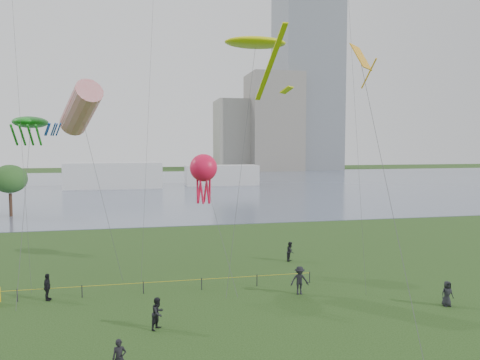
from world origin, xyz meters
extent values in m
cube|color=slate|center=(0.00, 100.00, 0.02)|extent=(400.00, 120.00, 0.08)
cube|color=slate|center=(62.00, 168.00, 60.00)|extent=(24.00, 24.00, 120.00)
cube|color=slate|center=(46.00, 162.00, 19.00)|extent=(20.00, 20.00, 38.00)
cube|color=gray|center=(32.00, 168.00, 14.00)|extent=(16.00, 18.00, 28.00)
cube|color=silver|center=(-12.00, 95.00, 3.00)|extent=(22.00, 8.00, 6.00)
cube|color=silver|center=(14.00, 98.00, 2.50)|extent=(18.00, 7.00, 5.00)
cylinder|color=#342117|center=(-23.97, 52.95, 1.65)|extent=(0.44, 0.44, 3.31)
ellipsoid|color=#2C5923|center=(-23.97, 52.95, 5.36)|extent=(4.70, 4.70, 3.97)
cylinder|color=black|center=(-13.88, 14.09, 0.42)|extent=(0.07, 0.07, 0.85)
cylinder|color=black|center=(-9.88, 14.09, 0.42)|extent=(0.07, 0.07, 0.85)
cylinder|color=black|center=(-5.88, 14.09, 0.42)|extent=(0.07, 0.07, 0.85)
cylinder|color=black|center=(-1.88, 14.09, 0.42)|extent=(0.07, 0.07, 0.85)
cylinder|color=black|center=(2.12, 14.09, 0.42)|extent=(0.07, 0.07, 0.85)
cylinder|color=black|center=(6.12, 14.09, 0.42)|extent=(0.07, 0.07, 0.85)
cylinder|color=gold|center=(-5.88, 14.09, 0.75)|extent=(24.00, 0.03, 0.03)
imported|color=black|center=(-5.13, 7.64, 0.89)|extent=(1.06, 1.10, 1.78)
imported|color=black|center=(4.51, 11.73, 0.96)|extent=(1.30, 0.83, 1.92)
imported|color=black|center=(-12.02, 13.96, 0.89)|extent=(0.56, 1.09, 1.78)
imported|color=black|center=(12.83, 7.58, 0.80)|extent=(0.79, 0.52, 1.60)
imported|color=black|center=(-6.98, 2.55, 0.84)|extent=(0.62, 0.41, 1.69)
imported|color=black|center=(6.74, 20.54, 0.85)|extent=(1.01, 1.05, 1.70)
cylinder|color=#3F3F42|center=(1.17, 14.87, 9.00)|extent=(3.43, 5.85, 18.00)
ellipsoid|color=#CED60B|center=(2.87, 17.78, 17.99)|extent=(4.83, 3.02, 0.75)
cube|color=#CED60B|center=(2.87, 13.58, 15.59)|extent=(0.36, 6.98, 4.09)
cube|color=#CED60B|center=(2.87, 9.78, 13.49)|extent=(0.95, 0.95, 0.42)
cylinder|color=#3F3F42|center=(-8.77, 17.94, 6.41)|extent=(2.79, 0.68, 12.82)
cylinder|color=red|center=(-10.15, 18.27, 12.82)|extent=(3.87, 5.27, 3.97)
cylinder|color=#173CA6|center=(-11.55, 17.07, 11.22)|extent=(0.60, 1.13, 0.88)
cylinder|color=#173CA6|center=(-11.83, 17.45, 11.22)|extent=(0.60, 1.13, 0.88)
cylinder|color=#173CA6|center=(-12.27, 17.30, 11.22)|extent=(0.60, 1.13, 0.88)
cylinder|color=#173CA6|center=(-12.27, 16.83, 11.22)|extent=(0.60, 1.13, 0.88)
cylinder|color=#173CA6|center=(-11.83, 16.69, 11.22)|extent=(0.60, 1.13, 0.88)
cylinder|color=#3F3F42|center=(-13.79, 16.25, 5.92)|extent=(0.49, 7.90, 11.86)
ellipsoid|color=#17811C|center=(-14.02, 20.19, 11.85)|extent=(2.47, 4.44, 0.86)
cylinder|color=#17811C|center=(-14.82, 18.59, 10.85)|extent=(0.16, 1.79, 1.54)
cylinder|color=#17811C|center=(-14.27, 18.59, 10.85)|extent=(0.16, 1.79, 1.54)
cylinder|color=#17811C|center=(-13.72, 18.59, 10.85)|extent=(0.16, 1.79, 1.54)
cylinder|color=#17811C|center=(-13.17, 18.59, 10.85)|extent=(0.16, 1.79, 1.54)
cylinder|color=#3F3F42|center=(-0.35, 15.83, 4.15)|extent=(1.23, 7.82, 8.31)
sphere|color=#E5103D|center=(-0.95, 19.73, 8.29)|extent=(2.24, 2.24, 2.24)
cylinder|color=#E5103D|center=(-0.45, 19.73, 6.69)|extent=(0.18, 0.54, 2.60)
cylinder|color=#E5103D|center=(-0.70, 20.16, 6.69)|extent=(0.49, 0.36, 2.61)
cylinder|color=#E5103D|center=(-1.20, 20.16, 6.69)|extent=(0.49, 0.36, 2.61)
cylinder|color=#E5103D|center=(-1.45, 19.73, 6.69)|extent=(0.18, 0.54, 2.60)
cylinder|color=#E5103D|center=(-1.20, 19.29, 6.69)|extent=(0.49, 0.36, 2.61)
cylinder|color=#E5103D|center=(-0.70, 19.29, 6.69)|extent=(0.49, 0.36, 2.61)
cylinder|color=#3F3F42|center=(5.25, 1.41, 7.40)|extent=(0.76, 8.19, 14.81)
cube|color=#FFA516|center=(5.62, 5.50, 14.79)|extent=(1.61, 1.61, 1.31)
cylinder|color=#FFA516|center=(5.62, 4.60, 13.79)|extent=(0.08, 1.58, 1.35)
camera|label=1|loc=(-5.94, -17.85, 10.15)|focal=35.00mm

